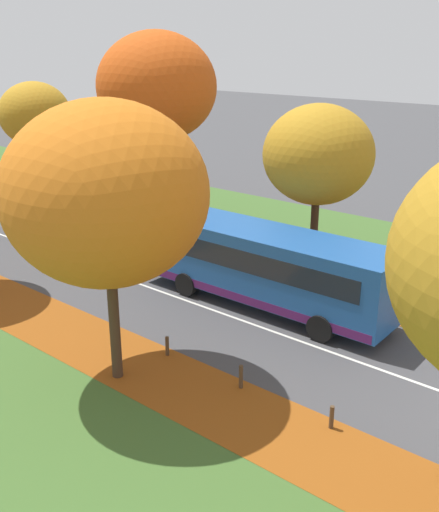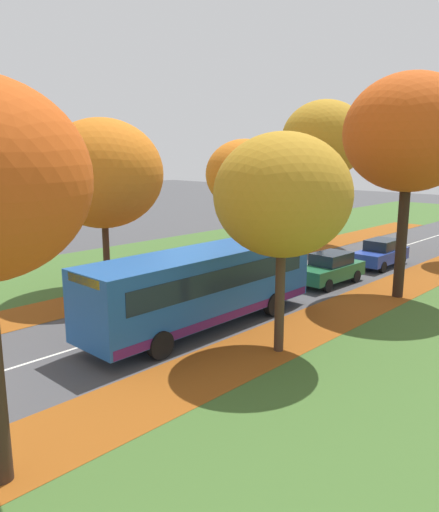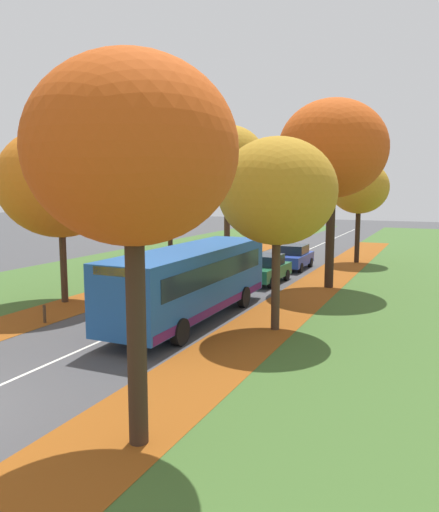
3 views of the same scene
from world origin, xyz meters
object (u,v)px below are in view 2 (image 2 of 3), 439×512
bus (203,284)px  car_blue_following (381,253)px  tree_left_far (324,139)px  bollard_fourth (67,306)px  tree_left_mid (244,175)px  bollard_fifth (126,292)px  car_green_lead (330,269)px  tree_left_near (103,174)px  tree_right_near (282,196)px  tree_right_mid (410,133)px

bus → car_blue_following: bearing=89.1°
tree_left_far → bollard_fourth: bearing=-86.2°
tree_left_mid → car_blue_following: (7.34, 3.88, -4.49)m
bollard_fifth → car_green_lead: (5.30, 8.84, 0.48)m
tree_left_near → bollard_fifth: (1.87, -0.27, -5.33)m
tree_left_mid → bollard_fifth: bearing=-79.4°
tree_right_near → bollard_fifth: size_ratio=11.06×
tree_right_near → bollard_fifth: tree_right_near is taller
bollard_fifth → car_green_lead: bearing=59.0°
tree_right_near → bus: 5.07m
bollard_fifth → tree_right_near: bearing=-0.3°
car_blue_following → tree_left_near: bearing=-117.2°
bollard_fourth → car_green_lead: 12.99m
tree_left_near → tree_right_mid: bearing=39.4°
tree_right_near → car_blue_following: (-3.38, 14.43, -4.46)m
bus → car_blue_following: (0.22, 14.46, -0.89)m
tree_right_near → bollard_fourth: size_ratio=9.84×
tree_left_far → car_green_lead: bearing=-55.4°
tree_left_far → car_blue_following: size_ratio=2.45×
tree_left_mid → tree_left_far: 8.42m
tree_left_near → tree_right_mid: tree_right_mid is taller
tree_left_mid → car_green_lead: bearing=-12.9°
car_blue_following → tree_right_mid: bearing=-56.9°
tree_left_far → bollard_fourth: tree_left_far is taller
car_green_lead → car_blue_following: (0.07, 5.55, 0.00)m
tree_right_near → car_green_lead: size_ratio=1.71×
bollard_fifth → tree_left_far: bearing=94.4°
car_green_lead → bus: bearing=-91.0°
tree_right_mid → car_blue_following: tree_right_mid is taller
bollard_fifth → tree_left_mid: bearing=100.6°
bus → car_green_lead: bus is taller
tree_left_mid → bollard_fifth: 11.79m
tree_left_far → car_green_lead: tree_left_far is taller
bollard_fourth → tree_left_far: bearing=93.8°
tree_left_far → bollard_fourth: 22.82m
tree_right_near → bollard_fourth: 10.47m
bollard_fourth → car_blue_following: size_ratio=0.18×
tree_left_mid → tree_left_far: bearing=86.2°
tree_right_near → tree_right_mid: bearing=89.4°
tree_left_far → tree_right_mid: (10.28, -9.54, -0.10)m
tree_left_mid → tree_right_mid: 11.13m
tree_left_mid → bollard_fifth: (1.97, -10.51, -4.97)m
tree_left_near → bollard_fifth: 5.65m
tree_left_far → bollard_fifth: (1.43, -18.61, -7.22)m
bollard_fifth → tree_left_near: bearing=171.8°
tree_left_far → bus: (6.58, -18.68, -5.85)m
bollard_fifth → bus: bearing=-0.8°
tree_left_mid → car_blue_following: bearing=27.8°
tree_left_far → tree_left_near: bearing=-91.4°
tree_right_near → tree_left_far: bearing=118.6°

